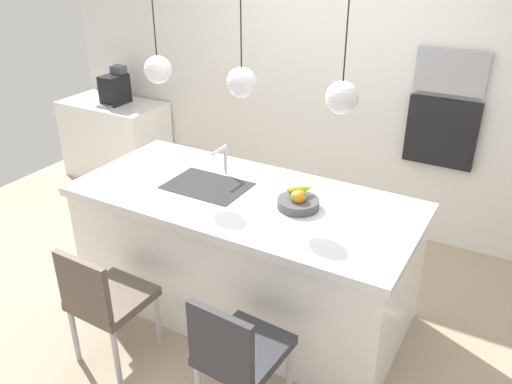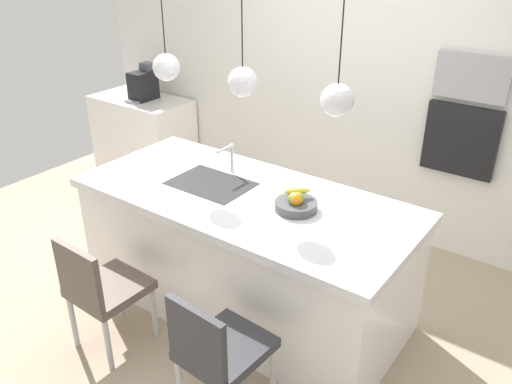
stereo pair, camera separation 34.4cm
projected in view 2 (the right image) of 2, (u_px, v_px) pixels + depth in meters
floor at (245, 303)px, 3.93m from camera, size 6.60×6.60×0.00m
back_wall at (359, 84)px, 4.54m from camera, size 6.00×0.10×2.60m
kitchen_island at (245, 252)px, 3.73m from camera, size 2.33×1.05×0.91m
sink_basin at (211, 184)px, 3.68m from camera, size 0.56×0.40×0.02m
faucet at (230, 155)px, 3.77m from camera, size 0.02×0.17×0.22m
fruit_bowl at (296, 203)px, 3.31m from camera, size 0.27×0.27×0.14m
side_counter at (144, 135)px, 5.93m from camera, size 1.10×0.60×0.85m
coffee_machine at (143, 85)px, 5.63m from camera, size 0.20×0.35×0.38m
microwave at (473, 77)px, 3.90m from camera, size 0.54×0.08×0.34m
oven at (461, 140)px, 4.12m from camera, size 0.56×0.08×0.56m
chair_near at (101, 288)px, 3.31m from camera, size 0.43×0.45×0.84m
chair_middle at (218, 350)px, 2.80m from camera, size 0.43×0.48×0.86m
pendant_light_left at (166, 67)px, 3.52m from camera, size 0.18×0.18×0.78m
pendant_light_center at (243, 82)px, 3.18m from camera, size 0.18×0.18×0.78m
pendant_light_right at (337, 100)px, 2.84m from camera, size 0.18×0.18×0.78m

